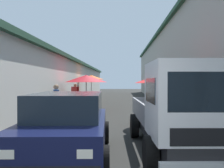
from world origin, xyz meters
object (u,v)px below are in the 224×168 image
object	(u,v)px
fruit_stall_far_right	(86,82)
vendor_in_shade	(75,94)
delivery_truck	(186,114)
fruit_stall_far_left	(92,81)
fruit_stall_near_right	(165,85)
hatchback_car	(67,124)
vendor_by_crates	(56,101)

from	to	relation	value
fruit_stall_far_right	vendor_in_shade	world-z (taller)	fruit_stall_far_right
delivery_truck	vendor_in_shade	world-z (taller)	delivery_truck
fruit_stall_far_left	fruit_stall_near_right	distance (m)	12.76
fruit_stall_near_right	delivery_truck	xyz separation A→B (m)	(-4.32, 0.28, -0.56)
fruit_stall_far_right	hatchback_car	world-z (taller)	fruit_stall_far_right
hatchback_car	delivery_truck	size ratio (longest dim) A/B	0.80
fruit_stall_far_left	hatchback_car	distance (m)	16.12
fruit_stall_near_right	delivery_truck	size ratio (longest dim) A/B	0.46
vendor_by_crates	vendor_in_shade	xyz separation A→B (m)	(6.05, 0.34, 0.00)
hatchback_car	vendor_in_shade	xyz separation A→B (m)	(10.76, 1.86, 0.19)
hatchback_car	vendor_by_crates	distance (m)	4.96
hatchback_car	vendor_by_crates	bearing A→B (deg)	17.88
vendor_by_crates	delivery_truck	bearing A→B (deg)	-140.51
fruit_stall_far_left	delivery_truck	distance (m)	16.84
hatchback_car	delivery_truck	world-z (taller)	delivery_truck
fruit_stall_near_right	vendor_by_crates	bearing A→B (deg)	80.94
fruit_stall_near_right	vendor_in_shade	size ratio (longest dim) A/B	1.43
hatchback_car	vendor_by_crates	xyz separation A→B (m)	(4.72, 1.52, 0.19)
fruit_stall_far_left	hatchback_car	world-z (taller)	fruit_stall_far_left
fruit_stall_far_right	delivery_truck	distance (m)	10.63
vendor_in_shade	fruit_stall_far_left	bearing A→B (deg)	-5.08
fruit_stall_far_right	fruit_stall_near_right	world-z (taller)	fruit_stall_far_right
fruit_stall_far_right	hatchback_car	size ratio (longest dim) A/B	0.66
fruit_stall_far_left	delivery_truck	size ratio (longest dim) A/B	0.48
fruit_stall_near_right	delivery_truck	world-z (taller)	fruit_stall_near_right
vendor_by_crates	fruit_stall_far_left	bearing A→B (deg)	-0.66
fruit_stall_near_right	vendor_in_shade	distance (m)	8.29
fruit_stall_near_right	fruit_stall_far_left	bearing A→B (deg)	19.69
fruit_stall_far_right	fruit_stall_far_left	size ratio (longest dim) A/B	1.10
fruit_stall_near_right	hatchback_car	bearing A→B (deg)	144.09
fruit_stall_near_right	vendor_by_crates	distance (m)	4.53
fruit_stall_far_right	vendor_in_shade	distance (m)	1.62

